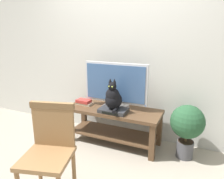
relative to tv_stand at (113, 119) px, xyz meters
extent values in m
plane|color=gray|center=(0.02, -0.62, -0.36)|extent=(12.00, 12.00, 0.00)
cube|color=beige|center=(0.02, 0.41, 1.04)|extent=(7.00, 0.12, 2.80)
cube|color=#513823|center=(0.00, 0.00, 0.13)|extent=(1.33, 0.51, 0.04)
cube|color=#513823|center=(-0.61, -0.20, -0.13)|extent=(0.07, 0.07, 0.48)
cube|color=#513823|center=(0.61, -0.20, -0.13)|extent=(0.07, 0.07, 0.48)
cube|color=#513823|center=(-0.61, 0.20, -0.13)|extent=(0.07, 0.07, 0.48)
cube|color=#513823|center=(0.61, 0.20, -0.13)|extent=(0.07, 0.07, 0.48)
cube|color=#513823|center=(0.00, 0.00, -0.22)|extent=(1.23, 0.43, 0.02)
cube|color=#B7B7BC|center=(0.00, 0.07, 0.17)|extent=(0.34, 0.20, 0.03)
cube|color=#B7B7BC|center=(0.00, 0.07, 0.21)|extent=(0.06, 0.04, 0.05)
cube|color=#B7B7BC|center=(0.00, 0.07, 0.52)|extent=(0.92, 0.05, 0.56)
cube|color=#385684|center=(0.00, 0.04, 0.52)|extent=(0.86, 0.01, 0.50)
sphere|color=#2672F2|center=(0.44, 0.04, 0.25)|extent=(0.01, 0.01, 0.01)
cube|color=#2D2D30|center=(0.05, -0.11, 0.18)|extent=(0.37, 0.25, 0.05)
cube|color=black|center=(0.05, -0.24, 0.18)|extent=(0.22, 0.01, 0.03)
ellipsoid|color=black|center=(0.05, -0.11, 0.32)|extent=(0.22, 0.24, 0.23)
ellipsoid|color=black|center=(0.05, -0.14, 0.40)|extent=(0.19, 0.16, 0.21)
sphere|color=black|center=(0.05, -0.15, 0.52)|extent=(0.11, 0.11, 0.11)
cone|color=black|center=(0.02, -0.15, 0.60)|extent=(0.05, 0.05, 0.06)
cone|color=black|center=(0.08, -0.15, 0.60)|extent=(0.05, 0.05, 0.06)
sphere|color=#B2C64C|center=(0.03, -0.20, 0.53)|extent=(0.02, 0.02, 0.02)
sphere|color=#B2C64C|center=(0.07, -0.20, 0.53)|extent=(0.02, 0.02, 0.02)
cylinder|color=black|center=(0.12, -0.20, 0.23)|extent=(0.07, 0.20, 0.04)
cylinder|color=olive|center=(-0.32, -1.14, -0.14)|extent=(0.04, 0.04, 0.45)
cylinder|color=olive|center=(0.03, -1.05, -0.14)|extent=(0.04, 0.04, 0.45)
cube|color=olive|center=(-0.10, -1.27, 0.11)|extent=(0.52, 0.52, 0.04)
cube|color=olive|center=(-0.15, -1.09, 0.35)|extent=(0.40, 0.14, 0.44)
cube|color=brown|center=(-0.15, -1.09, 0.54)|extent=(0.42, 0.16, 0.06)
cube|color=beige|center=(-0.46, 0.00, 0.17)|extent=(0.24, 0.14, 0.03)
cube|color=#B2332D|center=(-0.48, -0.01, 0.21)|extent=(0.21, 0.14, 0.04)
cylinder|color=#47474C|center=(0.98, 0.03, -0.25)|extent=(0.21, 0.21, 0.22)
cylinder|color=#332319|center=(0.98, 0.03, -0.15)|extent=(0.19, 0.19, 0.02)
cylinder|color=#4C3823|center=(0.98, 0.03, -0.09)|extent=(0.04, 0.04, 0.10)
sphere|color=#234C2D|center=(0.98, 0.03, 0.13)|extent=(0.42, 0.42, 0.42)
camera|label=1|loc=(1.13, -2.56, 1.21)|focal=34.19mm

